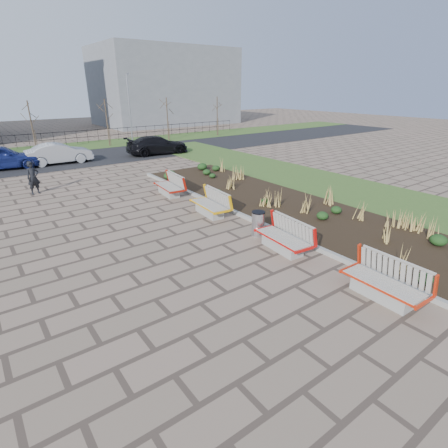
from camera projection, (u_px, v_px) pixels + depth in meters
ground at (248, 308)px, 8.54m from camera, size 120.00×120.00×0.00m
planting_bed at (282, 205)px, 15.72m from camera, size 4.50×18.00×0.10m
planting_curb at (242, 215)px, 14.42m from camera, size 0.16×18.00×0.15m
grass_verge_near at (346, 189)px, 18.36m from camera, size 5.00×38.00×0.04m
grass_verge_far at (34, 150)px, 29.46m from camera, size 80.00×5.00×0.04m
road at (49, 162)px, 24.98m from camera, size 80.00×7.00×0.02m
bench_a at (384, 281)px, 8.75m from camera, size 0.96×2.13×1.00m
bench_b at (283, 236)px, 11.37m from camera, size 1.08×2.17×1.00m
bench_c at (209, 203)px, 14.55m from camera, size 1.06×2.17×1.00m
bench_d at (168, 185)px, 17.22m from camera, size 1.09×2.18×1.00m
litter_bin at (258, 224)px, 12.53m from camera, size 0.46×0.46×0.89m
pedestrian at (33, 178)px, 17.30m from camera, size 0.67×0.52×1.64m
car_blue at (0, 157)px, 22.42m from camera, size 4.75×2.33×1.56m
car_silver at (59, 153)px, 24.16m from camera, size 4.31×1.61×1.41m
car_black at (157, 145)px, 27.58m from camera, size 5.06×2.52×1.41m
tree_c at (32, 127)px, 27.59m from camera, size 1.40×1.40×4.00m
tree_d at (107, 123)px, 30.92m from camera, size 1.40×1.40×4.00m
tree_e at (167, 119)px, 34.24m from camera, size 1.40×1.40×4.00m
tree_f at (217, 116)px, 37.56m from camera, size 1.40×1.40×4.00m
lamp_east at (130, 110)px, 31.28m from camera, size 0.24×0.60×6.00m
railing_fence at (29, 141)px, 30.35m from camera, size 44.00×0.10×1.20m
building_grey at (165, 87)px, 49.16m from camera, size 18.00×12.00×10.00m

